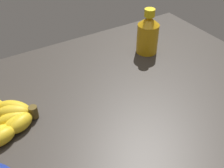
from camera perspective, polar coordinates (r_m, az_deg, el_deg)
The scene contains 2 objects.
ground_plane at distance 70.29cm, azimuth -1.54°, elevation -5.28°, with size 98.86×66.68×4.99cm, color #38332D.
honey_bottle at distance 85.77cm, azimuth 7.40°, elevation 10.24°, with size 6.58×6.58×14.07cm.
Camera 1 is at (-24.97, -44.77, 45.59)cm, focal length 44.37 mm.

